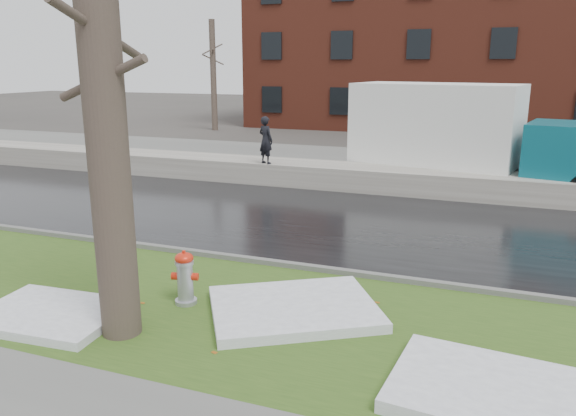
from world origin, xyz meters
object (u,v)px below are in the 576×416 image
(fire_hydrant, at_px, (185,275))
(worker, at_px, (266,140))
(tree, at_px, (103,85))

(fire_hydrant, height_order, worker, worker)
(worker, bearing_deg, fire_hydrant, 128.79)
(tree, relative_size, worker, 4.65)
(tree, distance_m, worker, 11.01)
(worker, bearing_deg, tree, 125.27)
(fire_hydrant, relative_size, worker, 0.60)
(tree, xyz_separation_m, worker, (-2.11, 10.59, -2.15))
(tree, bearing_deg, fire_hydrant, 74.37)
(fire_hydrant, relative_size, tree, 0.13)
(fire_hydrant, bearing_deg, tree, -120.85)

